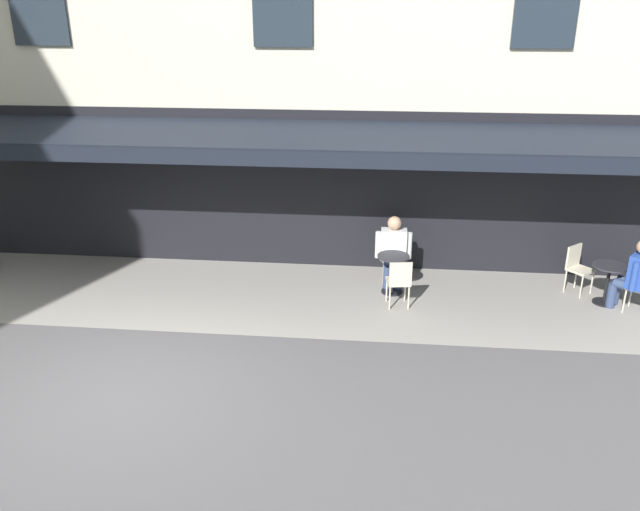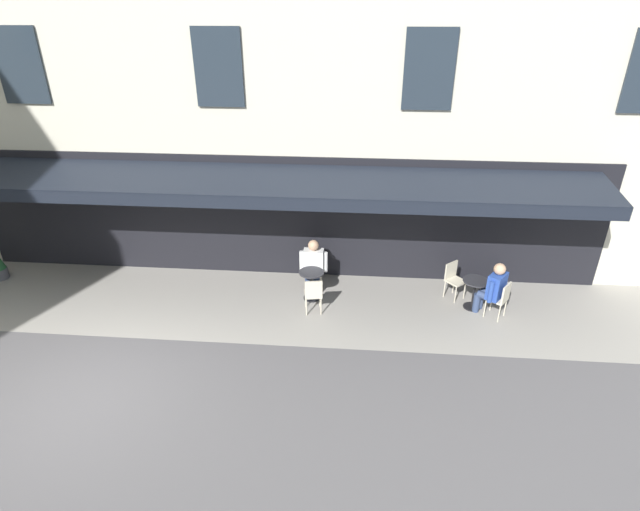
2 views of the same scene
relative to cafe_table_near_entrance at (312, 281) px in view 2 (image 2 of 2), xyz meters
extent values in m
plane|color=#565456|center=(3.85, 3.72, -0.49)|extent=(70.00, 70.00, 0.00)
cube|color=gray|center=(0.60, 0.32, -0.49)|extent=(20.50, 3.20, 0.01)
cube|color=black|center=(0.85, -1.25, 1.11)|extent=(16.00, 0.06, 3.20)
cube|color=black|center=(0.85, -0.43, 2.36)|extent=(15.00, 1.70, 0.36)
cube|color=black|center=(0.85, 0.40, 2.13)|extent=(15.00, 0.04, 0.28)
cube|color=#232D38|center=(-2.48, -1.24, 4.71)|extent=(1.10, 0.06, 1.70)
cube|color=#232D38|center=(2.18, -1.24, 4.71)|extent=(1.10, 0.06, 1.70)
cube|color=#232D38|center=(6.85, -1.24, 4.71)|extent=(1.10, 0.06, 1.70)
cylinder|color=black|center=(0.00, 0.00, -0.48)|extent=(0.40, 0.40, 0.03)
cylinder|color=black|center=(0.00, 0.00, -0.13)|extent=(0.06, 0.06, 0.72)
cylinder|color=#2D2D33|center=(0.00, 0.00, 0.24)|extent=(0.60, 0.60, 0.03)
cylinder|color=beige|center=(-0.23, 0.35, -0.27)|extent=(0.03, 0.03, 0.45)
cylinder|color=beige|center=(0.11, 0.40, -0.27)|extent=(0.03, 0.03, 0.45)
cylinder|color=beige|center=(-0.29, 0.68, -0.27)|extent=(0.03, 0.03, 0.45)
cylinder|color=beige|center=(0.05, 0.74, -0.27)|extent=(0.03, 0.03, 0.45)
cube|color=beige|center=(-0.09, 0.54, -0.02)|extent=(0.46, 0.46, 0.04)
cube|color=beige|center=(-0.12, 0.72, 0.21)|extent=(0.40, 0.11, 0.42)
cylinder|color=beige|center=(0.17, -0.38, -0.27)|extent=(0.03, 0.03, 0.45)
cylinder|color=beige|center=(-0.17, -0.38, -0.27)|extent=(0.03, 0.03, 0.45)
cylinder|color=beige|center=(0.16, -0.72, -0.27)|extent=(0.03, 0.03, 0.45)
cylinder|color=beige|center=(-0.18, -0.72, -0.27)|extent=(0.03, 0.03, 0.45)
cube|color=beige|center=(0.00, -0.55, -0.02)|extent=(0.40, 0.40, 0.04)
cube|color=beige|center=(-0.01, -0.73, 0.21)|extent=(0.40, 0.04, 0.42)
cylinder|color=black|center=(-3.86, 0.09, -0.48)|extent=(0.40, 0.40, 0.03)
cylinder|color=black|center=(-3.86, 0.09, -0.13)|extent=(0.06, 0.06, 0.72)
cylinder|color=#2D2D33|center=(-3.86, 0.09, 0.24)|extent=(0.60, 0.60, 0.03)
cylinder|color=beige|center=(-4.26, 0.17, -0.27)|extent=(0.03, 0.03, 0.45)
cylinder|color=beige|center=(-4.06, 0.45, -0.27)|extent=(0.03, 0.03, 0.45)
cylinder|color=beige|center=(-4.54, 0.38, -0.27)|extent=(0.03, 0.03, 0.45)
cylinder|color=beige|center=(-4.33, 0.65, -0.27)|extent=(0.03, 0.03, 0.45)
cube|color=beige|center=(-4.30, 0.41, -0.02)|extent=(0.56, 0.56, 0.04)
cube|color=beige|center=(-4.44, 0.52, 0.21)|extent=(0.27, 0.35, 0.42)
cylinder|color=beige|center=(-3.48, -0.09, -0.27)|extent=(0.03, 0.03, 0.45)
cylinder|color=beige|center=(-3.73, -0.31, -0.27)|extent=(0.03, 0.03, 0.45)
cylinder|color=beige|center=(-3.25, -0.34, -0.27)|extent=(0.03, 0.03, 0.45)
cylinder|color=beige|center=(-3.51, -0.57, -0.27)|extent=(0.03, 0.03, 0.45)
cube|color=beige|center=(-3.49, -0.33, -0.02)|extent=(0.56, 0.56, 0.04)
cube|color=beige|center=(-3.37, -0.46, 0.21)|extent=(0.33, 0.29, 0.42)
cylinder|color=navy|center=(-4.02, 0.09, -0.26)|extent=(0.16, 0.16, 0.47)
cylinder|color=navy|center=(-4.17, 0.19, 0.00)|extent=(0.38, 0.35, 0.17)
cylinder|color=navy|center=(-3.91, 0.24, -0.26)|extent=(0.16, 0.16, 0.47)
cylinder|color=navy|center=(-4.05, 0.35, 0.00)|extent=(0.38, 0.35, 0.17)
cube|color=#28479E|center=(-4.25, 0.38, 0.30)|extent=(0.52, 0.57, 0.60)
sphere|color=tan|center=(-4.25, 0.38, 0.73)|extent=(0.27, 0.27, 0.27)
cylinder|color=#28479E|center=(-4.43, 0.13, 0.28)|extent=(0.11, 0.11, 0.53)
cylinder|color=#28479E|center=(-4.07, 0.62, 0.28)|extent=(0.11, 0.11, 0.53)
cylinder|color=navy|center=(0.10, -0.14, -0.26)|extent=(0.16, 0.16, 0.47)
cylinder|color=navy|center=(0.09, -0.31, 0.00)|extent=(0.17, 0.35, 0.17)
cylinder|color=navy|center=(-0.10, -0.14, -0.26)|extent=(0.16, 0.16, 0.47)
cylinder|color=navy|center=(-0.10, -0.31, 0.00)|extent=(0.17, 0.35, 0.17)
cube|color=silver|center=(0.00, -0.49, 0.30)|extent=(0.49, 0.29, 0.60)
sphere|color=tan|center=(0.00, -0.49, 0.73)|extent=(0.26, 0.26, 0.26)
cylinder|color=silver|center=(0.30, -0.49, 0.28)|extent=(0.11, 0.11, 0.53)
cylinder|color=silver|center=(-0.30, -0.49, 0.28)|extent=(0.11, 0.11, 0.53)
camera|label=1|loc=(0.29, 10.88, 4.57)|focal=35.20mm
camera|label=2|loc=(-1.05, 10.28, 6.04)|focal=27.73mm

